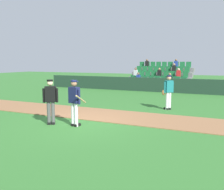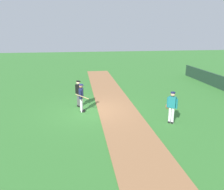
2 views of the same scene
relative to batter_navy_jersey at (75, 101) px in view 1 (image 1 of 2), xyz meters
The scene contains 7 objects.
ground_plane 1.11m from the batter_navy_jersey, 106.25° to the left, with size 80.00×80.00×0.00m, color #33702D.
infield_dirt_path 2.44m from the batter_navy_jersey, 93.84° to the left, with size 28.00×2.48×0.03m, color #936642.
dugout_fence 11.90m from the batter_navy_jersey, 90.72° to the left, with size 20.00×0.16×1.15m, color #1E3828.
stadium_bleachers 14.19m from the batter_navy_jersey, 90.61° to the left, with size 5.55×3.80×2.70m.
batter_navy_jersey is the anchor object (origin of this frame).
umpire_home_plate 1.01m from the batter_navy_jersey, behind, with size 0.53×0.46×1.76m.
runner_teal_jersey 5.38m from the batter_navy_jersey, 62.04° to the left, with size 0.54×0.52×1.76m.
Camera 1 is at (5.23, -8.23, 2.43)m, focal length 39.48 mm.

